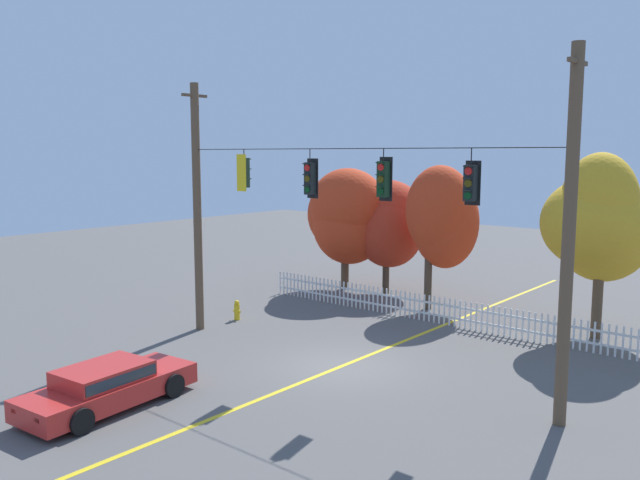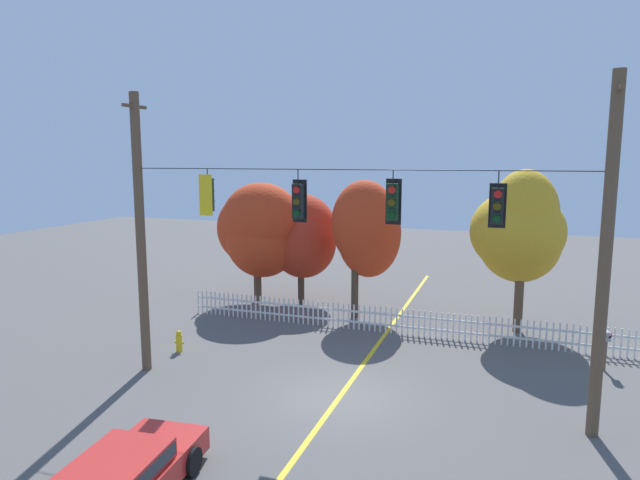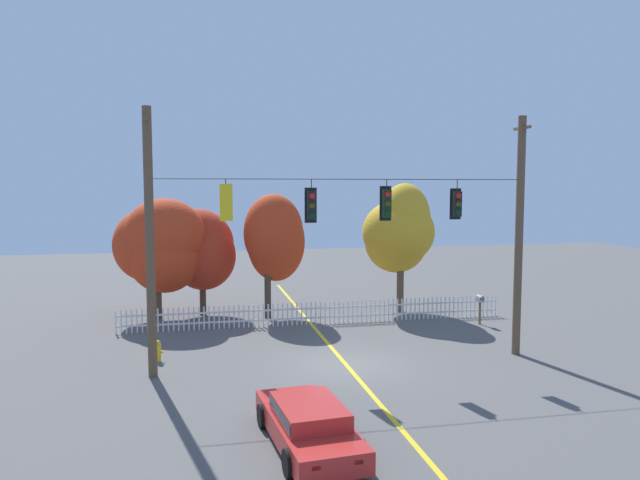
{
  "view_description": "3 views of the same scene",
  "coord_description": "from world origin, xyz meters",
  "px_view_note": "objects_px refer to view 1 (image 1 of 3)",
  "views": [
    {
      "loc": [
        11.98,
        -15.27,
        6.54
      ],
      "look_at": [
        -0.86,
        -0.0,
        3.88
      ],
      "focal_mm": 36.49,
      "sensor_mm": 36.0,
      "label": 1
    },
    {
      "loc": [
        4.5,
        -14.68,
        6.98
      ],
      "look_at": [
        -0.77,
        0.47,
        4.6
      ],
      "focal_mm": 30.86,
      "sensor_mm": 36.0,
      "label": 2
    },
    {
      "loc": [
        -5.28,
        -20.59,
        6.42
      ],
      "look_at": [
        -0.98,
        -0.1,
        4.56
      ],
      "focal_mm": 33.72,
      "sensor_mm": 36.0,
      "label": 3
    }
  ],
  "objects_px": {
    "fire_hydrant": "(237,310)",
    "parked_car": "(107,385)",
    "autumn_maple_near_fence": "(346,215)",
    "traffic_signal_northbound_primary": "(310,178)",
    "traffic_signal_eastbound_side": "(383,179)",
    "autumn_maple_mid": "(389,224)",
    "traffic_signal_westbound_side": "(244,173)",
    "traffic_signal_southbound_primary": "(471,183)",
    "autumn_oak_far_east": "(442,217)",
    "autumn_maple_far_west": "(598,223)"
  },
  "relations": [
    {
      "from": "traffic_signal_eastbound_side",
      "to": "autumn_maple_mid",
      "type": "distance_m",
      "value": 12.14
    },
    {
      "from": "traffic_signal_westbound_side",
      "to": "autumn_maple_near_fence",
      "type": "relative_size",
      "value": 0.24
    },
    {
      "from": "autumn_oak_far_east",
      "to": "fire_hydrant",
      "type": "distance_m",
      "value": 9.27
    },
    {
      "from": "autumn_maple_far_west",
      "to": "fire_hydrant",
      "type": "xyz_separation_m",
      "value": [
        -11.57,
        -6.52,
        -3.72
      ]
    },
    {
      "from": "autumn_maple_mid",
      "to": "autumn_maple_far_west",
      "type": "height_order",
      "value": "autumn_maple_far_west"
    },
    {
      "from": "traffic_signal_eastbound_side",
      "to": "autumn_maple_far_west",
      "type": "relative_size",
      "value": 0.23
    },
    {
      "from": "traffic_signal_eastbound_side",
      "to": "fire_hydrant",
      "type": "bearing_deg",
      "value": 167.57
    },
    {
      "from": "traffic_signal_westbound_side",
      "to": "parked_car",
      "type": "height_order",
      "value": "traffic_signal_westbound_side"
    },
    {
      "from": "fire_hydrant",
      "to": "autumn_maple_mid",
      "type": "bearing_deg",
      "value": 78.42
    },
    {
      "from": "traffic_signal_westbound_side",
      "to": "autumn_maple_far_west",
      "type": "height_order",
      "value": "traffic_signal_westbound_side"
    },
    {
      "from": "autumn_maple_far_west",
      "to": "autumn_oak_far_east",
      "type": "bearing_deg",
      "value": 177.66
    },
    {
      "from": "traffic_signal_northbound_primary",
      "to": "fire_hydrant",
      "type": "relative_size",
      "value": 1.93
    },
    {
      "from": "autumn_oak_far_east",
      "to": "parked_car",
      "type": "distance_m",
      "value": 15.46
    },
    {
      "from": "autumn_maple_far_west",
      "to": "parked_car",
      "type": "relative_size",
      "value": 1.38
    },
    {
      "from": "traffic_signal_northbound_primary",
      "to": "autumn_maple_mid",
      "type": "distance_m",
      "value": 10.91
    },
    {
      "from": "traffic_signal_eastbound_side",
      "to": "autumn_maple_far_west",
      "type": "xyz_separation_m",
      "value": [
        3.41,
        8.32,
        -1.71
      ]
    },
    {
      "from": "traffic_signal_southbound_primary",
      "to": "autumn_maple_mid",
      "type": "height_order",
      "value": "traffic_signal_southbound_primary"
    },
    {
      "from": "autumn_oak_far_east",
      "to": "traffic_signal_northbound_primary",
      "type": "bearing_deg",
      "value": -88.93
    },
    {
      "from": "autumn_maple_near_fence",
      "to": "autumn_maple_far_west",
      "type": "relative_size",
      "value": 0.89
    },
    {
      "from": "traffic_signal_westbound_side",
      "to": "autumn_maple_far_west",
      "type": "distance_m",
      "value": 12.48
    },
    {
      "from": "autumn_maple_mid",
      "to": "parked_car",
      "type": "relative_size",
      "value": 1.11
    },
    {
      "from": "autumn_maple_near_fence",
      "to": "autumn_maple_mid",
      "type": "distance_m",
      "value": 2.1
    },
    {
      "from": "traffic_signal_westbound_side",
      "to": "fire_hydrant",
      "type": "height_order",
      "value": "traffic_signal_westbound_side"
    },
    {
      "from": "autumn_maple_mid",
      "to": "parked_car",
      "type": "distance_m",
      "value": 16.8
    },
    {
      "from": "autumn_maple_far_west",
      "to": "parked_car",
      "type": "height_order",
      "value": "autumn_maple_far_west"
    },
    {
      "from": "traffic_signal_southbound_primary",
      "to": "parked_car",
      "type": "xyz_separation_m",
      "value": [
        -6.8,
        -6.48,
        -5.18
      ]
    },
    {
      "from": "traffic_signal_southbound_primary",
      "to": "fire_hydrant",
      "type": "distance_m",
      "value": 12.26
    },
    {
      "from": "autumn_oak_far_east",
      "to": "fire_hydrant",
      "type": "bearing_deg",
      "value": -127.76
    },
    {
      "from": "autumn_maple_mid",
      "to": "autumn_oak_far_east",
      "type": "bearing_deg",
      "value": -20.86
    },
    {
      "from": "traffic_signal_southbound_primary",
      "to": "autumn_maple_mid",
      "type": "bearing_deg",
      "value": 132.77
    },
    {
      "from": "autumn_maple_near_fence",
      "to": "parked_car",
      "type": "distance_m",
      "value": 16.5
    },
    {
      "from": "traffic_signal_northbound_primary",
      "to": "autumn_oak_far_east",
      "type": "relative_size",
      "value": 0.25
    },
    {
      "from": "autumn_oak_far_east",
      "to": "autumn_maple_far_west",
      "type": "relative_size",
      "value": 0.92
    },
    {
      "from": "fire_hydrant",
      "to": "parked_car",
      "type": "bearing_deg",
      "value": -63.84
    },
    {
      "from": "autumn_oak_far_east",
      "to": "fire_hydrant",
      "type": "xyz_separation_m",
      "value": [
        -5.25,
        -6.78,
        -3.54
      ]
    },
    {
      "from": "traffic_signal_eastbound_side",
      "to": "parked_car",
      "type": "xyz_separation_m",
      "value": [
        -4.09,
        -6.48,
        -5.22
      ]
    },
    {
      "from": "traffic_signal_southbound_primary",
      "to": "autumn_maple_mid",
      "type": "relative_size",
      "value": 0.28
    },
    {
      "from": "traffic_signal_northbound_primary",
      "to": "traffic_signal_eastbound_side",
      "type": "xyz_separation_m",
      "value": [
        2.75,
        0.0,
        0.05
      ]
    },
    {
      "from": "autumn_maple_near_fence",
      "to": "autumn_maple_far_west",
      "type": "xyz_separation_m",
      "value": [
        11.82,
        -0.85,
        0.49
      ]
    },
    {
      "from": "autumn_oak_far_east",
      "to": "parked_car",
      "type": "relative_size",
      "value": 1.27
    },
    {
      "from": "fire_hydrant",
      "to": "traffic_signal_eastbound_side",
      "type": "bearing_deg",
      "value": -12.43
    },
    {
      "from": "traffic_signal_southbound_primary",
      "to": "parked_car",
      "type": "relative_size",
      "value": 0.31
    },
    {
      "from": "traffic_signal_southbound_primary",
      "to": "autumn_oak_far_east",
      "type": "relative_size",
      "value": 0.24
    },
    {
      "from": "autumn_maple_near_fence",
      "to": "traffic_signal_eastbound_side",
      "type": "bearing_deg",
      "value": -47.44
    },
    {
      "from": "traffic_signal_northbound_primary",
      "to": "traffic_signal_southbound_primary",
      "type": "height_order",
      "value": "same"
    },
    {
      "from": "traffic_signal_southbound_primary",
      "to": "autumn_maple_mid",
      "type": "distance_m",
      "value": 13.77
    },
    {
      "from": "traffic_signal_northbound_primary",
      "to": "fire_hydrant",
      "type": "distance_m",
      "value": 7.84
    },
    {
      "from": "fire_hydrant",
      "to": "autumn_maple_near_fence",
      "type": "bearing_deg",
      "value": 91.98
    },
    {
      "from": "traffic_signal_westbound_side",
      "to": "traffic_signal_southbound_primary",
      "type": "bearing_deg",
      "value": 0.13
    },
    {
      "from": "traffic_signal_westbound_side",
      "to": "autumn_maple_far_west",
      "type": "bearing_deg",
      "value": 42.46
    }
  ]
}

